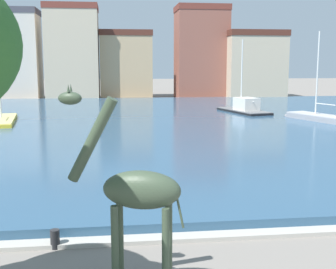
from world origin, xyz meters
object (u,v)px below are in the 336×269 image
(giraffe_statue, at_px, (135,194))
(mooring_bollard, at_px, (55,239))
(sailboat_black, at_px, (242,110))
(sailboat_yellow, at_px, (2,121))
(sailboat_grey, at_px, (314,119))

(giraffe_statue, bearing_deg, mooring_bollard, 125.39)
(sailboat_black, xyz_separation_m, sailboat_yellow, (-20.34, -4.29, -0.20))
(mooring_bollard, bearing_deg, sailboat_yellow, 106.39)
(giraffe_statue, bearing_deg, sailboat_grey, 58.09)
(sailboat_grey, xyz_separation_m, mooring_bollard, (-17.32, -21.98, -0.20))
(giraffe_statue, bearing_deg, sailboat_yellow, 108.60)
(sailboat_black, distance_m, sailboat_yellow, 20.79)
(giraffe_statue, relative_size, sailboat_black, 0.57)
(sailboat_yellow, height_order, mooring_bollard, sailboat_yellow)
(sailboat_black, bearing_deg, sailboat_grey, -57.37)
(sailboat_black, relative_size, sailboat_yellow, 0.90)
(sailboat_yellow, distance_m, sailboat_grey, 24.46)
(giraffe_statue, height_order, sailboat_yellow, sailboat_yellow)
(sailboat_black, xyz_separation_m, mooring_bollard, (-13.28, -28.28, -0.30))
(sailboat_black, relative_size, mooring_bollard, 15.15)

